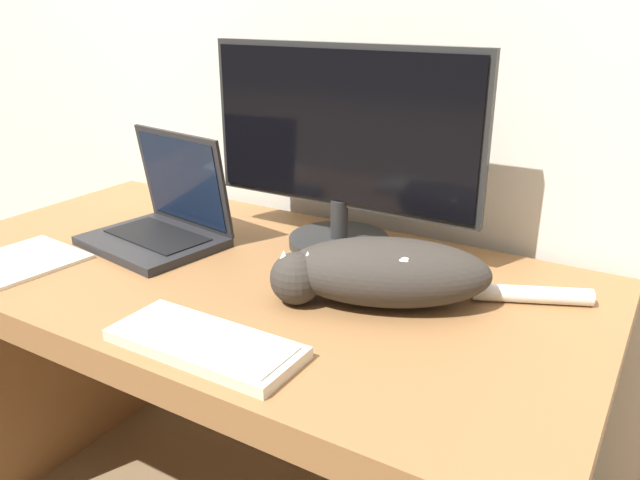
% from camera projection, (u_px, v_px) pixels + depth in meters
% --- Properties ---
extents(desk, '(1.45, 0.75, 0.76)m').
position_uv_depth(desk, '(245.00, 338.00, 1.36)').
color(desk, olive).
rests_on(desk, ground_plane).
extents(monitor, '(0.64, 0.23, 0.44)m').
position_uv_depth(monitor, '(341.00, 146.00, 1.35)').
color(monitor, '#282828').
rests_on(monitor, desk).
extents(laptop, '(0.33, 0.28, 0.25)m').
position_uv_depth(laptop, '(162.00, 222.00, 1.43)').
color(laptop, '#232326').
rests_on(laptop, desk).
extents(external_keyboard, '(0.32, 0.13, 0.02)m').
position_uv_depth(external_keyboard, '(205.00, 343.00, 1.00)').
color(external_keyboard, beige).
rests_on(external_keyboard, desk).
extents(cat, '(0.54, 0.35, 0.12)m').
position_uv_depth(cat, '(383.00, 271.00, 1.14)').
color(cat, '#332D28').
rests_on(cat, desk).
extents(paper_notepad, '(0.22, 0.24, 0.01)m').
position_uv_depth(paper_notepad, '(22.00, 261.00, 1.33)').
color(paper_notepad, white).
rests_on(paper_notepad, desk).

